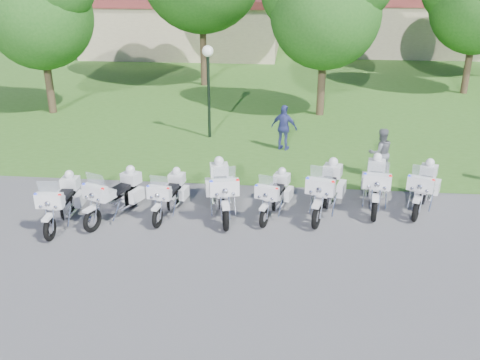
# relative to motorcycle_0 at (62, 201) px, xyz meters

# --- Properties ---
(ground) EXTENTS (100.00, 100.00, 0.00)m
(ground) POSITION_rel_motorcycle_0_xyz_m (3.98, 0.12, -0.66)
(ground) COLOR #5B5A60
(ground) RESTS_ON ground
(grass_lawn) EXTENTS (100.00, 48.00, 0.01)m
(grass_lawn) POSITION_rel_motorcycle_0_xyz_m (3.98, 27.12, -0.66)
(grass_lawn) COLOR #3A6C22
(grass_lawn) RESTS_ON ground
(motorcycle_0) EXTENTS (0.81, 2.35, 1.58)m
(motorcycle_0) POSITION_rel_motorcycle_0_xyz_m (0.00, 0.00, 0.00)
(motorcycle_0) COLOR black
(motorcycle_0) RESTS_ON ground
(motorcycle_1) EXTENTS (1.34, 2.28, 1.61)m
(motorcycle_1) POSITION_rel_motorcycle_0_xyz_m (1.35, 0.52, 0.01)
(motorcycle_1) COLOR black
(motorcycle_1) RESTS_ON ground
(motorcycle_2) EXTENTS (0.91, 2.14, 1.45)m
(motorcycle_2) POSITION_rel_motorcycle_0_xyz_m (2.81, 0.89, -0.06)
(motorcycle_2) COLOR black
(motorcycle_2) RESTS_ON ground
(motorcycle_3) EXTENTS (1.22, 2.59, 1.76)m
(motorcycle_3) POSITION_rel_motorcycle_0_xyz_m (4.32, 1.09, 0.08)
(motorcycle_3) COLOR black
(motorcycle_3) RESTS_ON ground
(motorcycle_4) EXTENTS (1.08, 2.12, 1.46)m
(motorcycle_4) POSITION_rel_motorcycle_0_xyz_m (5.84, 1.16, -0.05)
(motorcycle_4) COLOR black
(motorcycle_4) RESTS_ON ground
(motorcycle_5) EXTENTS (1.28, 2.52, 1.74)m
(motorcycle_5) POSITION_rel_motorcycle_0_xyz_m (7.31, 1.41, 0.07)
(motorcycle_5) COLOR black
(motorcycle_5) RESTS_ON ground
(motorcycle_6) EXTENTS (1.04, 2.51, 1.69)m
(motorcycle_6) POSITION_rel_motorcycle_0_xyz_m (8.80, 2.02, 0.05)
(motorcycle_6) COLOR black
(motorcycle_6) RESTS_ON ground
(motorcycle_7) EXTENTS (1.32, 2.26, 1.60)m
(motorcycle_7) POSITION_rel_motorcycle_0_xyz_m (10.18, 2.00, 0.01)
(motorcycle_7) COLOR black
(motorcycle_7) RESTS_ON ground
(lamp_post) EXTENTS (0.44, 0.44, 3.73)m
(lamp_post) POSITION_rel_motorcycle_0_xyz_m (2.91, 8.00, 2.18)
(lamp_post) COLOR black
(lamp_post) RESTS_ON ground
(tree_0) EXTENTS (5.53, 4.72, 7.38)m
(tree_0) POSITION_rel_motorcycle_0_xyz_m (-5.15, 11.01, 4.22)
(tree_0) COLOR #38281C
(tree_0) RESTS_ON ground
(tree_2) EXTENTS (5.72, 4.88, 7.63)m
(tree_2) POSITION_rel_motorcycle_0_xyz_m (7.52, 11.87, 4.39)
(tree_2) COLOR #38281C
(tree_2) RESTS_ON ground
(building_west) EXTENTS (14.56, 8.32, 4.10)m
(building_west) POSITION_rel_motorcycle_0_xyz_m (-2.02, 28.12, 1.41)
(building_west) COLOR tan
(building_west) RESTS_ON ground
(building_east) EXTENTS (11.44, 7.28, 4.10)m
(building_east) POSITION_rel_motorcycle_0_xyz_m (14.98, 30.12, 1.41)
(building_east) COLOR tan
(building_east) RESTS_ON ground
(bystander_b) EXTENTS (0.96, 0.83, 1.70)m
(bystander_b) POSITION_rel_motorcycle_0_xyz_m (9.24, 4.31, 0.19)
(bystander_b) COLOR slate
(bystander_b) RESTS_ON ground
(bystander_c) EXTENTS (1.11, 0.75, 1.75)m
(bystander_c) POSITION_rel_motorcycle_0_xyz_m (5.98, 6.75, 0.22)
(bystander_c) COLOR #394089
(bystander_c) RESTS_ON ground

